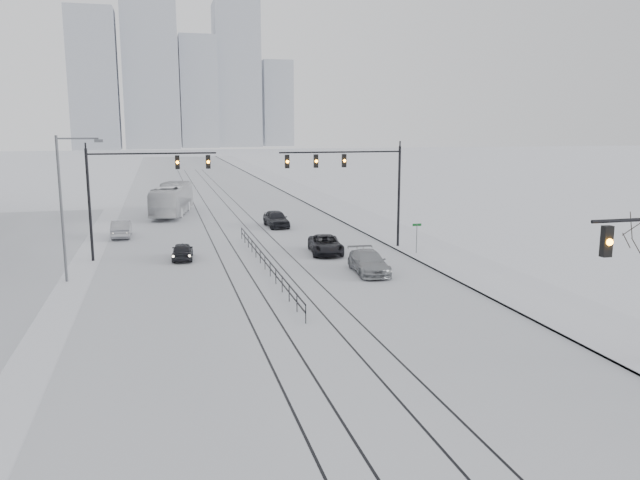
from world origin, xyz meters
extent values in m
cube|color=silver|center=(0.00, 60.00, 0.01)|extent=(22.00, 260.00, 0.02)
cube|color=silver|center=(13.50, 60.00, 0.08)|extent=(5.00, 260.00, 0.16)
cube|color=gray|center=(11.05, 60.00, 0.06)|extent=(0.10, 260.00, 0.12)
cube|color=black|center=(-2.60, 40.00, 0.02)|extent=(0.10, 180.00, 0.01)
cube|color=black|center=(-1.20, 40.00, 0.02)|extent=(0.10, 180.00, 0.01)
cube|color=black|center=(1.20, 40.00, 0.02)|extent=(0.10, 180.00, 0.01)
cube|color=black|center=(2.60, 40.00, 0.02)|extent=(0.10, 180.00, 0.01)
cube|color=#ACB1BC|center=(-30.00, 260.00, 27.50)|extent=(18.00, 18.00, 55.00)
cube|color=#ACB1BC|center=(-8.00, 268.00, 36.00)|extent=(22.00, 22.00, 72.00)
cube|color=#ACB1BC|center=(12.00, 276.00, 24.00)|extent=(16.00, 16.00, 48.00)
cube|color=#ACB1BC|center=(30.00, 284.00, 32.00)|extent=(20.00, 20.00, 64.00)
cube|color=#ACB1BC|center=(50.00, 292.00, 20.00)|extent=(14.00, 14.00, 40.00)
cube|color=black|center=(7.00, 6.00, 5.95)|extent=(0.32, 0.24, 1.00)
sphere|color=orange|center=(7.00, 5.86, 5.95)|extent=(0.22, 0.22, 0.22)
cylinder|color=black|center=(11.50, 35.00, 4.00)|extent=(0.20, 0.20, 8.00)
cylinder|color=black|center=(6.75, 35.00, 7.60)|extent=(9.50, 0.12, 0.12)
cube|color=black|center=(2.60, 35.00, 6.95)|extent=(0.32, 0.24, 1.00)
sphere|color=orange|center=(2.60, 34.86, 6.95)|extent=(0.22, 0.22, 0.22)
cube|color=black|center=(4.80, 35.00, 6.95)|extent=(0.32, 0.24, 1.00)
sphere|color=orange|center=(4.80, 34.86, 6.95)|extent=(0.22, 0.22, 0.22)
cube|color=black|center=(7.00, 35.00, 6.95)|extent=(0.32, 0.24, 1.00)
sphere|color=orange|center=(7.00, 34.86, 6.95)|extent=(0.22, 0.22, 0.22)
cylinder|color=black|center=(-11.50, 36.00, 4.00)|extent=(0.20, 0.20, 8.00)
cylinder|color=black|center=(-7.00, 36.00, 7.60)|extent=(9.00, 0.12, 0.12)
cube|color=black|center=(-3.10, 36.00, 6.95)|extent=(0.32, 0.24, 1.00)
sphere|color=orange|center=(-3.10, 35.86, 6.95)|extent=(0.22, 0.22, 0.22)
cube|color=black|center=(-5.30, 36.00, 6.95)|extent=(0.32, 0.24, 1.00)
sphere|color=orange|center=(-5.30, 35.86, 6.95)|extent=(0.22, 0.22, 0.22)
cylinder|color=#595B60|center=(-12.50, 30.00, 4.50)|extent=(0.16, 0.16, 9.00)
cylinder|color=#595B60|center=(-11.30, 30.00, 8.80)|extent=(2.40, 0.10, 0.10)
cube|color=#595B60|center=(-10.10, 30.00, 8.65)|extent=(0.50, 0.25, 0.18)
cube|color=black|center=(0.00, 30.00, 0.95)|extent=(0.06, 24.00, 0.06)
cube|color=black|center=(0.00, 30.00, 0.55)|extent=(0.06, 24.00, 0.06)
cylinder|color=#595B60|center=(11.80, 32.00, 1.20)|extent=(0.06, 0.06, 2.40)
cube|color=#0C4C19|center=(11.80, 32.00, 2.30)|extent=(0.70, 0.04, 0.18)
imported|color=black|center=(-5.24, 34.70, 0.62)|extent=(1.74, 3.76, 1.25)
imported|color=#94959B|center=(-10.00, 45.41, 0.74)|extent=(1.58, 4.50, 1.48)
imported|color=black|center=(5.35, 34.19, 0.69)|extent=(2.88, 5.20, 1.38)
imported|color=gray|center=(6.44, 27.35, 0.72)|extent=(2.33, 5.08, 1.44)
imported|color=black|center=(4.04, 47.55, 0.79)|extent=(2.11, 4.74, 1.58)
imported|color=silver|center=(-5.37, 58.60, 1.68)|extent=(5.04, 12.35, 3.35)
camera|label=1|loc=(-6.65, -10.50, 9.56)|focal=35.00mm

